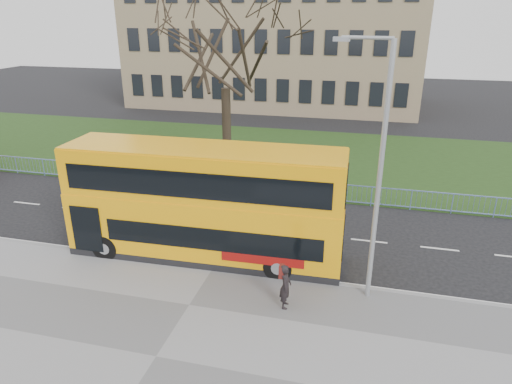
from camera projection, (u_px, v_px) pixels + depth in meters
The scene contains 10 objects.
ground at pixel (225, 252), 19.62m from camera, with size 120.00×120.00×0.00m, color black.
pavement at pixel (156, 358), 13.51m from camera, with size 80.00×10.50×0.12m, color slate.
kerb at pixel (213, 268), 18.19m from camera, with size 80.00×0.20×0.14m, color gray.
grass_verge at pixel (286, 156), 32.50m from camera, with size 80.00×15.40×0.08m, color #203814.
guard_railing at pixel (261, 187), 25.37m from camera, with size 40.00×0.12×1.10m, color #7592D0, non-canonical shape.
bare_tree at pixel (225, 71), 26.98m from camera, with size 8.77×8.77×12.53m, color black, non-canonical shape.
civic_building at pixel (277, 37), 49.74m from camera, with size 30.00×15.00×14.00m, color #907A5B.
yellow_bus at pixel (205, 201), 18.37m from camera, with size 11.23×2.96×4.68m.
pedestrian at pixel (285, 286), 15.48m from camera, with size 0.59×0.39×1.62m, color black.
street_lamp at pixel (377, 167), 14.68m from camera, with size 1.87×0.43×8.83m.
Camera 1 is at (5.47, -16.46, 9.61)m, focal length 32.00 mm.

